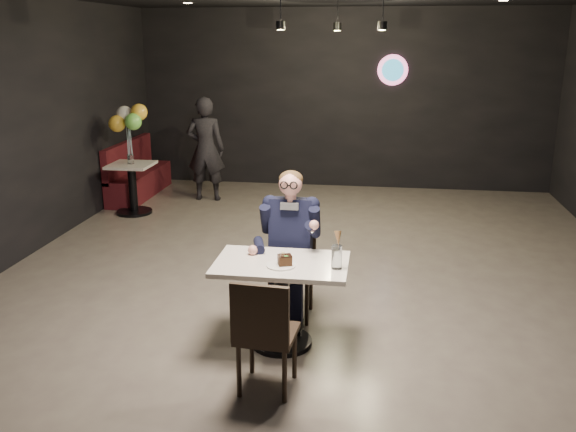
% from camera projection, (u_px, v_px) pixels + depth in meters
% --- Properties ---
extents(floor, '(9.00, 9.00, 0.00)m').
position_uv_depth(floor, '(315.00, 284.00, 6.49)').
color(floor, slate).
rests_on(floor, ground).
extents(wall_sign, '(0.50, 0.06, 0.50)m').
position_uv_depth(wall_sign, '(393.00, 70.00, 10.05)').
color(wall_sign, pink).
rests_on(wall_sign, floor).
extents(pendant_lights, '(1.40, 1.20, 0.36)m').
position_uv_depth(pendant_lights, '(334.00, 7.00, 7.57)').
color(pendant_lights, black).
rests_on(pendant_lights, floor).
extents(main_table, '(1.10, 0.70, 0.75)m').
position_uv_depth(main_table, '(282.00, 304.00, 5.13)').
color(main_table, white).
rests_on(main_table, floor).
extents(chair_far, '(0.42, 0.46, 0.92)m').
position_uv_depth(chair_far, '(291.00, 270.00, 5.63)').
color(chair_far, black).
rests_on(chair_far, floor).
extents(chair_near, '(0.45, 0.49, 0.92)m').
position_uv_depth(chair_near, '(267.00, 331.00, 4.46)').
color(chair_near, black).
rests_on(chair_near, floor).
extents(seated_man, '(0.60, 0.80, 1.44)m').
position_uv_depth(seated_man, '(291.00, 244.00, 5.55)').
color(seated_man, black).
rests_on(seated_man, floor).
extents(dessert_plate, '(0.24, 0.24, 0.01)m').
position_uv_depth(dessert_plate, '(281.00, 265.00, 4.93)').
color(dessert_plate, white).
rests_on(dessert_plate, main_table).
extents(cake_slice, '(0.13, 0.12, 0.08)m').
position_uv_depth(cake_slice, '(285.00, 260.00, 4.92)').
color(cake_slice, black).
rests_on(cake_slice, dessert_plate).
extents(mint_leaf, '(0.07, 0.04, 0.01)m').
position_uv_depth(mint_leaf, '(286.00, 256.00, 4.89)').
color(mint_leaf, green).
rests_on(mint_leaf, cake_slice).
extents(sundae_glass, '(0.09, 0.09, 0.19)m').
position_uv_depth(sundae_glass, '(337.00, 257.00, 4.86)').
color(sundae_glass, silver).
rests_on(sundae_glass, main_table).
extents(wafer_cone, '(0.07, 0.07, 0.12)m').
position_uv_depth(wafer_cone, '(338.00, 238.00, 4.85)').
color(wafer_cone, tan).
rests_on(wafer_cone, sundae_glass).
extents(booth_bench, '(0.45, 1.80, 0.90)m').
position_uv_depth(booth_bench, '(139.00, 169.00, 9.96)').
color(booth_bench, '#440E11').
rests_on(booth_bench, floor).
extents(side_table, '(0.61, 0.61, 0.76)m').
position_uv_depth(side_table, '(133.00, 188.00, 8.99)').
color(side_table, white).
rests_on(side_table, floor).
extents(balloon_vase, '(0.09, 0.09, 0.14)m').
position_uv_depth(balloon_vase, '(131.00, 159.00, 8.86)').
color(balloon_vase, silver).
rests_on(balloon_vase, side_table).
extents(balloon_bunch, '(0.44, 0.44, 0.72)m').
position_uv_depth(balloon_bunch, '(128.00, 129.00, 8.74)').
color(balloon_bunch, yellow).
rests_on(balloon_bunch, balloon_vase).
extents(passerby, '(0.63, 0.44, 1.64)m').
position_uv_depth(passerby, '(206.00, 149.00, 9.63)').
color(passerby, black).
rests_on(passerby, floor).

